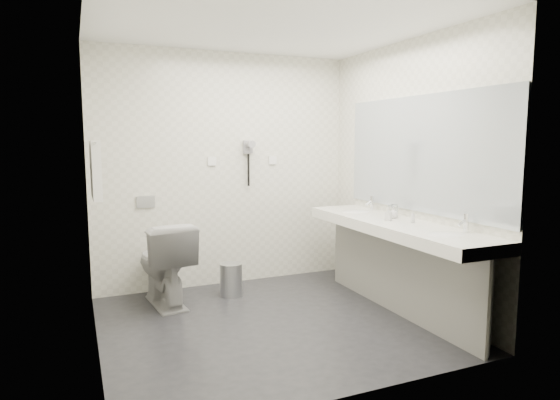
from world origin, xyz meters
name	(u,v)px	position (x,y,z in m)	size (l,w,h in m)	color
floor	(271,323)	(0.00, 0.00, 0.00)	(2.80, 2.80, 0.00)	#242429
ceiling	(270,24)	(0.00, 0.00, 2.50)	(2.80, 2.80, 0.00)	white
wall_back	(225,170)	(0.00, 1.30, 1.25)	(2.80, 2.80, 0.00)	white
wall_front	(354,196)	(0.00, -1.30, 1.25)	(2.80, 2.80, 0.00)	white
wall_left	(91,185)	(-1.40, 0.00, 1.25)	(2.60, 2.60, 0.00)	white
wall_right	(407,174)	(1.40, 0.00, 1.25)	(2.60, 2.60, 0.00)	white
vanity_counter	(395,227)	(1.12, -0.20, 0.80)	(0.55, 2.20, 0.10)	white
vanity_panel	(396,272)	(1.15, -0.20, 0.38)	(0.03, 2.15, 0.75)	gray
vanity_post_near	(488,308)	(1.18, -1.24, 0.38)	(0.06, 0.06, 0.75)	silver
vanity_post_far	(341,249)	(1.18, 0.84, 0.38)	(0.06, 0.06, 0.75)	silver
mirror	(421,154)	(1.39, -0.20, 1.45)	(0.02, 2.20, 1.05)	#B2BCC6
basin_near	(446,236)	(1.12, -0.85, 0.83)	(0.40, 0.31, 0.05)	white
basin_far	(356,213)	(1.12, 0.45, 0.83)	(0.40, 0.31, 0.05)	white
faucet_near	(466,223)	(1.32, -0.85, 0.92)	(0.04, 0.04, 0.15)	silver
faucet_far	(372,203)	(1.32, 0.45, 0.92)	(0.04, 0.04, 0.15)	silver
soap_bottle_a	(388,214)	(1.09, -0.15, 0.91)	(0.05, 0.05, 0.12)	beige
soap_bottle_b	(393,213)	(1.21, -0.05, 0.90)	(0.08, 0.08, 0.10)	beige
soap_bottle_c	(413,217)	(1.21, -0.33, 0.90)	(0.04, 0.04, 0.10)	beige
glass_left	(394,211)	(1.27, 0.01, 0.91)	(0.07, 0.07, 0.12)	silver
glass_right	(391,211)	(1.28, 0.08, 0.90)	(0.06, 0.06, 0.10)	silver
toilet	(164,263)	(-0.75, 0.86, 0.41)	(0.45, 0.80, 0.81)	white
flush_plate	(146,202)	(-0.85, 1.29, 0.95)	(0.18, 0.02, 0.12)	#B2B5BA
pedal_bin	(231,280)	(-0.09, 0.85, 0.16)	(0.23, 0.23, 0.32)	#B2B5BA
bin_lid	(231,264)	(-0.09, 0.85, 0.33)	(0.23, 0.23, 0.01)	#B2B5BA
towel_rail	(93,143)	(-1.35, 0.55, 1.55)	(0.02, 0.02, 0.62)	silver
towel_near	(96,171)	(-1.34, 0.41, 1.33)	(0.07, 0.24, 0.48)	white
towel_far	(95,169)	(-1.34, 0.69, 1.33)	(0.07, 0.24, 0.48)	white
dryer_cradle	(248,147)	(0.25, 1.27, 1.50)	(0.10, 0.04, 0.14)	gray
dryer_barrel	(250,144)	(0.25, 1.20, 1.53)	(0.08, 0.08, 0.14)	gray
dryer_cord	(249,170)	(0.25, 1.26, 1.25)	(0.02, 0.02, 0.35)	black
switch_plate_a	(212,161)	(-0.15, 1.29, 1.35)	(0.09, 0.02, 0.09)	white
switch_plate_b	(273,160)	(0.55, 1.29, 1.35)	(0.09, 0.02, 0.09)	white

